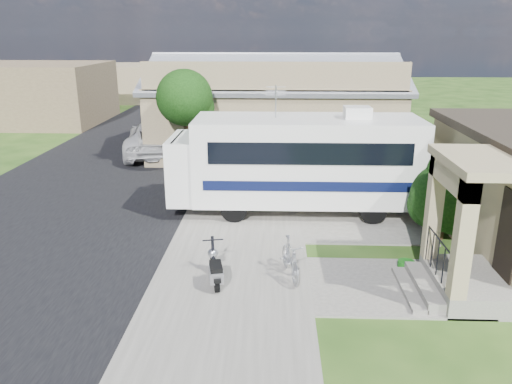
{
  "coord_description": "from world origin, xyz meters",
  "views": [
    {
      "loc": [
        0.09,
        -12.19,
        6.02
      ],
      "look_at": [
        -0.5,
        2.5,
        1.3
      ],
      "focal_mm": 35.0,
      "sensor_mm": 36.0,
      "label": 1
    }
  ],
  "objects_px": {
    "bicycle": "(290,261)",
    "garden_hose": "(406,266)",
    "motorhome": "(297,160)",
    "pickup_truck": "(155,138)",
    "van": "(173,116)",
    "scooter": "(215,269)",
    "shrub": "(447,194)"
  },
  "relations": [
    {
      "from": "motorhome",
      "to": "van",
      "type": "relative_size",
      "value": 1.47
    },
    {
      "from": "shrub",
      "to": "pickup_truck",
      "type": "height_order",
      "value": "shrub"
    },
    {
      "from": "shrub",
      "to": "garden_hose",
      "type": "xyz_separation_m",
      "value": [
        -1.62,
        -2.17,
        -1.33
      ]
    },
    {
      "from": "motorhome",
      "to": "bicycle",
      "type": "bearing_deg",
      "value": -94.34
    },
    {
      "from": "shrub",
      "to": "garden_hose",
      "type": "height_order",
      "value": "shrub"
    },
    {
      "from": "shrub",
      "to": "scooter",
      "type": "height_order",
      "value": "shrub"
    },
    {
      "from": "bicycle",
      "to": "van",
      "type": "bearing_deg",
      "value": 96.94
    },
    {
      "from": "bicycle",
      "to": "garden_hose",
      "type": "xyz_separation_m",
      "value": [
        3.1,
        0.65,
        -0.41
      ]
    },
    {
      "from": "motorhome",
      "to": "shrub",
      "type": "bearing_deg",
      "value": -27.73
    },
    {
      "from": "shrub",
      "to": "pickup_truck",
      "type": "distance_m",
      "value": 15.5
    },
    {
      "from": "motorhome",
      "to": "garden_hose",
      "type": "height_order",
      "value": "motorhome"
    },
    {
      "from": "pickup_truck",
      "to": "van",
      "type": "distance_m",
      "value": 7.33
    },
    {
      "from": "scooter",
      "to": "bicycle",
      "type": "bearing_deg",
      "value": 1.75
    },
    {
      "from": "shrub",
      "to": "van",
      "type": "distance_m",
      "value": 21.47
    },
    {
      "from": "bicycle",
      "to": "shrub",
      "type": "bearing_deg",
      "value": 18.76
    },
    {
      "from": "scooter",
      "to": "garden_hose",
      "type": "height_order",
      "value": "scooter"
    },
    {
      "from": "scooter",
      "to": "garden_hose",
      "type": "relative_size",
      "value": 3.4
    },
    {
      "from": "bicycle",
      "to": "pickup_truck",
      "type": "distance_m",
      "value": 14.94
    },
    {
      "from": "shrub",
      "to": "pickup_truck",
      "type": "bearing_deg",
      "value": 136.88
    },
    {
      "from": "garden_hose",
      "to": "pickup_truck",
      "type": "bearing_deg",
      "value": 127.21
    },
    {
      "from": "shrub",
      "to": "pickup_truck",
      "type": "relative_size",
      "value": 0.46
    },
    {
      "from": "scooter",
      "to": "bicycle",
      "type": "distance_m",
      "value": 1.91
    },
    {
      "from": "motorhome",
      "to": "van",
      "type": "bearing_deg",
      "value": 115.07
    },
    {
      "from": "van",
      "to": "motorhome",
      "type": "bearing_deg",
      "value": -53.81
    },
    {
      "from": "motorhome",
      "to": "pickup_truck",
      "type": "distance_m",
      "value": 10.88
    },
    {
      "from": "bicycle",
      "to": "garden_hose",
      "type": "bearing_deg",
      "value": -0.19
    },
    {
      "from": "bicycle",
      "to": "pickup_truck",
      "type": "xyz_separation_m",
      "value": [
        -6.58,
        13.4,
        0.33
      ]
    },
    {
      "from": "van",
      "to": "garden_hose",
      "type": "bearing_deg",
      "value": -52.33
    },
    {
      "from": "bicycle",
      "to": "pickup_truck",
      "type": "relative_size",
      "value": 0.28
    },
    {
      "from": "motorhome",
      "to": "pickup_truck",
      "type": "bearing_deg",
      "value": 129.22
    },
    {
      "from": "shrub",
      "to": "pickup_truck",
      "type": "xyz_separation_m",
      "value": [
        -11.3,
        10.58,
        -0.59
      ]
    },
    {
      "from": "bicycle",
      "to": "pickup_truck",
      "type": "bearing_deg",
      "value": 104.05
    }
  ]
}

